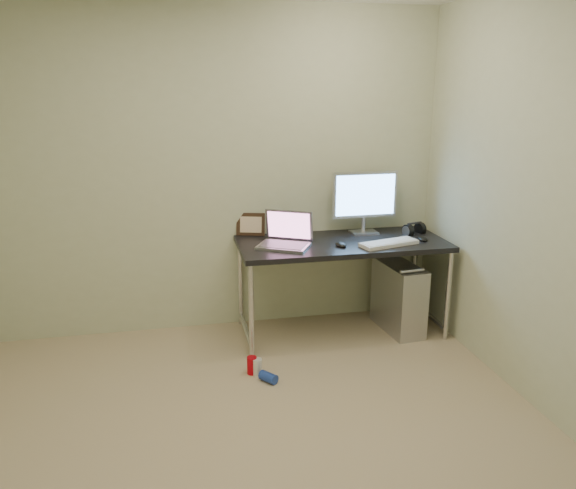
# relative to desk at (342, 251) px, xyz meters

# --- Properties ---
(floor) EXTENTS (3.50, 3.50, 0.00)m
(floor) POSITION_rel_desk_xyz_m (-0.90, -1.40, -0.67)
(floor) COLOR tan
(floor) RESTS_ON ground
(wall_back) EXTENTS (3.50, 0.02, 2.50)m
(wall_back) POSITION_rel_desk_xyz_m (-0.90, 0.35, 0.58)
(wall_back) COLOR beige
(wall_back) RESTS_ON ground
(wall_right) EXTENTS (0.02, 3.50, 2.50)m
(wall_right) POSITION_rel_desk_xyz_m (0.85, -1.40, 0.58)
(wall_right) COLOR beige
(wall_right) RESTS_ON ground
(desk) EXTENTS (1.59, 0.70, 0.75)m
(desk) POSITION_rel_desk_xyz_m (0.00, 0.00, 0.00)
(desk) COLOR black
(desk) RESTS_ON ground
(tower_computer) EXTENTS (0.29, 0.55, 0.58)m
(tower_computer) POSITION_rel_desk_xyz_m (0.46, -0.06, -0.40)
(tower_computer) COLOR #BBBABF
(tower_computer) RESTS_ON ground
(cable_a) EXTENTS (0.01, 0.16, 0.69)m
(cable_a) POSITION_rel_desk_xyz_m (0.41, 0.30, -0.27)
(cable_a) COLOR black
(cable_a) RESTS_ON ground
(cable_b) EXTENTS (0.02, 0.11, 0.71)m
(cable_b) POSITION_rel_desk_xyz_m (0.50, 0.28, -0.29)
(cable_b) COLOR black
(cable_b) RESTS_ON ground
(can_red) EXTENTS (0.09, 0.09, 0.12)m
(can_red) POSITION_rel_desk_xyz_m (-0.79, -0.54, -0.61)
(can_red) COLOR #BA0511
(can_red) RESTS_ON ground
(can_white) EXTENTS (0.08, 0.08, 0.12)m
(can_white) POSITION_rel_desk_xyz_m (-0.76, -0.56, -0.61)
(can_white) COLOR white
(can_white) RESTS_ON ground
(can_blue) EXTENTS (0.13, 0.14, 0.07)m
(can_blue) POSITION_rel_desk_xyz_m (-0.70, -0.68, -0.64)
(can_blue) COLOR #203DA6
(can_blue) RESTS_ON ground
(laptop) EXTENTS (0.46, 0.44, 0.25)m
(laptop) POSITION_rel_desk_xyz_m (-0.45, -0.02, 0.14)
(laptop) COLOR #B9B9C0
(laptop) RESTS_ON desk
(monitor) EXTENTS (0.53, 0.16, 0.50)m
(monitor) POSITION_rel_desk_xyz_m (0.24, 0.20, 0.37)
(monitor) COLOR #B9B9C0
(monitor) RESTS_ON desk
(keyboard) EXTENTS (0.48, 0.26, 0.03)m
(keyboard) POSITION_rel_desk_xyz_m (0.31, -0.18, 0.09)
(keyboard) COLOR white
(keyboard) RESTS_ON desk
(mouse_right) EXTENTS (0.10, 0.13, 0.04)m
(mouse_right) POSITION_rel_desk_xyz_m (0.62, -0.10, 0.10)
(mouse_right) COLOR black
(mouse_right) RESTS_ON desk
(mouse_left) EXTENTS (0.09, 0.12, 0.04)m
(mouse_left) POSITION_rel_desk_xyz_m (-0.05, -0.14, 0.10)
(mouse_left) COLOR black
(mouse_left) RESTS_ON desk
(headphones) EXTENTS (0.20, 0.11, 0.12)m
(headphones) POSITION_rel_desk_xyz_m (0.64, 0.11, 0.11)
(headphones) COLOR black
(headphones) RESTS_ON desk
(picture_frame) EXTENTS (0.23, 0.13, 0.18)m
(picture_frame) POSITION_rel_desk_xyz_m (-0.66, 0.32, 0.17)
(picture_frame) COLOR black
(picture_frame) RESTS_ON desk
(webcam) EXTENTS (0.05, 0.04, 0.12)m
(webcam) POSITION_rel_desk_xyz_m (-0.43, 0.23, 0.17)
(webcam) COLOR silver
(webcam) RESTS_ON desk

